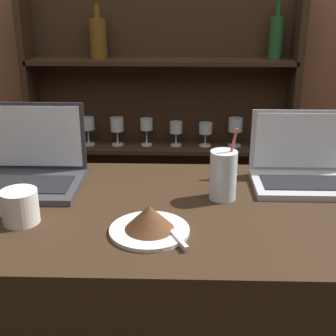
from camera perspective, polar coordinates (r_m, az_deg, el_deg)
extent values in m
cube|color=brown|center=(2.30, 0.91, 13.98)|extent=(7.00, 0.06, 2.70)
cube|color=#332114|center=(2.41, -15.49, 0.72)|extent=(0.03, 0.18, 1.65)
cube|color=#332114|center=(2.36, 14.20, 0.42)|extent=(0.03, 0.18, 1.65)
cube|color=#332114|center=(2.38, -0.72, 1.27)|extent=(1.25, 0.02, 1.65)
cube|color=#332114|center=(2.44, -0.76, -6.71)|extent=(1.21, 0.18, 0.02)
cube|color=#332114|center=(2.28, -0.81, 2.54)|extent=(1.21, 0.18, 0.02)
cube|color=#332114|center=(2.18, -0.87, 12.89)|extent=(1.21, 0.18, 0.02)
cylinder|color=silver|center=(2.35, -13.01, 2.89)|extent=(0.06, 0.06, 0.01)
cylinder|color=silver|center=(2.34, -13.09, 3.78)|extent=(0.01, 0.01, 0.07)
cylinder|color=silver|center=(2.32, -13.22, 5.34)|extent=(0.07, 0.07, 0.06)
cylinder|color=silver|center=(2.32, -9.61, 2.89)|extent=(0.06, 0.06, 0.01)
cylinder|color=silver|center=(2.30, -9.67, 3.81)|extent=(0.01, 0.01, 0.07)
cylinder|color=silver|center=(2.29, -9.77, 5.39)|extent=(0.07, 0.07, 0.06)
cylinder|color=silver|center=(2.29, -6.13, 2.88)|extent=(0.06, 0.06, 0.01)
cylinder|color=silver|center=(2.28, -6.17, 3.74)|extent=(0.01, 0.01, 0.07)
cylinder|color=silver|center=(2.26, -6.23, 5.32)|extent=(0.06, 0.06, 0.06)
cylinder|color=silver|center=(2.28, -2.60, 2.86)|extent=(0.05, 0.05, 0.01)
cylinder|color=silver|center=(2.27, -2.61, 3.82)|extent=(0.01, 0.01, 0.07)
cylinder|color=silver|center=(2.25, -2.64, 5.36)|extent=(0.06, 0.06, 0.05)
cylinder|color=silver|center=(2.27, 0.97, 2.83)|extent=(0.06, 0.06, 0.01)
cylinder|color=silver|center=(2.26, 0.98, 3.62)|extent=(0.01, 0.01, 0.06)
cylinder|color=silver|center=(2.25, 0.99, 4.99)|extent=(0.06, 0.06, 0.05)
cylinder|color=silver|center=(2.27, 4.55, 2.79)|extent=(0.06, 0.06, 0.01)
cylinder|color=silver|center=(2.26, 4.57, 3.55)|extent=(0.01, 0.01, 0.06)
cylinder|color=silver|center=(2.25, 4.61, 4.86)|extent=(0.06, 0.06, 0.05)
cylinder|color=silver|center=(2.29, 8.10, 2.74)|extent=(0.06, 0.06, 0.01)
cylinder|color=silver|center=(2.27, 8.15, 3.64)|extent=(0.01, 0.01, 0.07)
cylinder|color=silver|center=(2.26, 8.23, 5.24)|extent=(0.07, 0.07, 0.06)
cylinder|color=silver|center=(2.31, 11.60, 2.68)|extent=(0.06, 0.06, 0.01)
cylinder|color=silver|center=(2.29, 11.67, 3.57)|extent=(0.01, 0.01, 0.07)
cylinder|color=silver|center=(2.28, 11.79, 5.17)|extent=(0.06, 0.06, 0.06)
cylinder|color=#1E4C23|center=(2.21, 13.05, 15.15)|extent=(0.06, 0.06, 0.19)
cylinder|color=#1E4C23|center=(2.20, 13.32, 18.35)|extent=(0.02, 0.02, 0.06)
cylinder|color=brown|center=(2.20, -8.51, 15.33)|extent=(0.08, 0.08, 0.18)
cylinder|color=brown|center=(2.19, -8.68, 18.41)|extent=(0.03, 0.03, 0.06)
cube|color=#333338|center=(1.43, -16.82, -2.08)|extent=(0.31, 0.24, 0.02)
cube|color=black|center=(1.41, -17.01, -1.88)|extent=(0.26, 0.13, 0.00)
cube|color=#333338|center=(1.49, -15.93, 3.75)|extent=(0.31, 0.00, 0.21)
cube|color=white|center=(1.49, -15.95, 3.72)|extent=(0.29, 0.01, 0.19)
cube|color=#ADADB2|center=(1.43, 16.94, -1.95)|extent=(0.33, 0.20, 0.02)
cube|color=black|center=(1.42, 17.09, -1.71)|extent=(0.28, 0.11, 0.00)
cube|color=#ADADB2|center=(1.49, 16.43, 3.24)|extent=(0.33, 0.00, 0.19)
cube|color=white|center=(1.49, 16.46, 3.21)|extent=(0.31, 0.01, 0.17)
cylinder|color=silver|center=(1.13, -2.27, -7.62)|extent=(0.19, 0.19, 0.01)
cone|color=#51301C|center=(1.11, -2.30, -6.02)|extent=(0.12, 0.12, 0.06)
cube|color=#B7B7BC|center=(1.11, 0.43, -7.68)|extent=(0.08, 0.16, 0.00)
cylinder|color=silver|center=(1.29, 6.73, -0.87)|extent=(0.07, 0.07, 0.14)
cylinder|color=#E04C47|center=(1.28, 7.38, 0.48)|extent=(0.04, 0.01, 0.20)
cylinder|color=silver|center=(1.22, -17.59, -4.51)|extent=(0.09, 0.09, 0.09)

